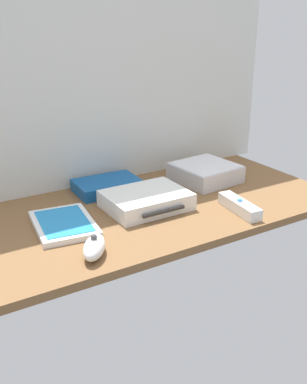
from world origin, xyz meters
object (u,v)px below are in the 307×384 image
remote_wand (239,206)px  game_case (64,224)px  mini_computer (205,172)px  game_console (147,201)px  remote_nunchuk (94,247)px  network_router (107,186)px

remote_wand → game_case: bearing=167.0°
remote_wand → mini_computer: bearing=80.8°
remote_wand → game_console: bearing=150.6°
game_console → mini_computer: bearing=19.2°
mini_computer → game_case: bearing=-170.6°
mini_computer → game_case: mini_computer is taller
mini_computer → remote_nunchuk: bearing=-152.8°
remote_wand → network_router: bearing=133.3°
game_case → network_router: network_router is taller
game_console → mini_computer: (25.96, 9.08, 0.44)cm
remote_wand → remote_nunchuk: size_ratio=1.41×
network_router → remote_wand: same height
remote_wand → remote_nunchuk: (-41.54, -1.62, 0.53)cm
mini_computer → remote_wand: (-6.66, -23.19, -1.13)cm
game_console → remote_nunchuk: (-22.25, -15.73, -0.16)cm
game_console → game_case: size_ratio=1.02×
game_console → network_router: 16.93cm
remote_nunchuk → game_console: bearing=70.4°
mini_computer → remote_wand: bearing=-106.0°
game_case → remote_wand: size_ratio=1.36×
remote_nunchuk → game_case: bearing=126.4°
game_console → game_case: 22.70cm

